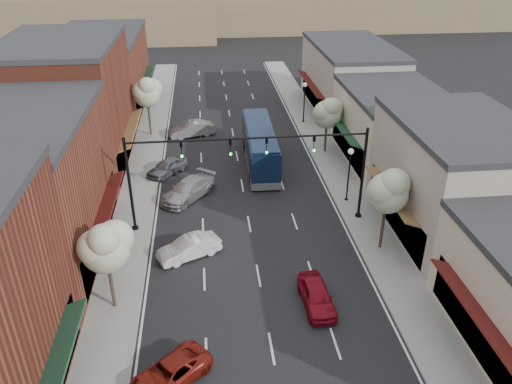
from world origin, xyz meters
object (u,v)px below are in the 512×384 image
object	(u,v)px
signal_mast_left	(164,170)
tree_right_far	(328,112)
parked_car_d	(167,167)
lamp_post_far	(305,96)
tree_left_far	(147,92)
coach_bus	(260,145)
parked_car_b	(189,248)
red_hatchback	(317,295)
parked_car_c	(188,189)
lamp_post_near	(349,166)
parked_car_a	(169,374)
tree_left_near	(105,245)
parked_car_e	(191,129)
signal_mast_right	(330,162)
tree_right_near	(389,190)

from	to	relation	value
signal_mast_left	tree_right_far	bearing A→B (deg)	40.54
parked_car_d	lamp_post_far	bearing A→B (deg)	78.29
tree_left_far	coach_bus	bearing A→B (deg)	-37.54
tree_right_far	lamp_post_far	bearing A→B (deg)	93.88
parked_car_b	parked_car_d	xyz separation A→B (m)	(-2.00, 12.41, 0.01)
red_hatchback	parked_car_c	bearing A→B (deg)	116.14
lamp_post_near	lamp_post_far	distance (m)	17.50
lamp_post_near	parked_car_d	xyz separation A→B (m)	(-14.00, 6.37, -2.33)
signal_mast_left	parked_car_a	world-z (taller)	signal_mast_left
parked_car_b	parked_car_c	size ratio (longest dim) A/B	0.79
tree_left_near	parked_car_e	xyz separation A→B (m)	(4.05, 25.49, -3.46)
lamp_post_near	parked_car_c	xyz separation A→B (m)	(-12.16, 1.87, -2.26)
red_hatchback	signal_mast_left	bearing A→B (deg)	131.08
parked_car_a	red_hatchback	bearing A→B (deg)	79.09
tree_right_far	tree_left_far	size ratio (longest dim) A/B	0.89
tree_right_far	tree_left_far	bearing A→B (deg)	160.13
tree_right_far	coach_bus	xyz separation A→B (m)	(-6.42, -1.82, -2.22)
signal_mast_left	parked_car_a	bearing A→B (deg)	-87.41
parked_car_e	parked_car_c	bearing A→B (deg)	-16.93
coach_bus	tree_left_far	bearing A→B (deg)	143.52
tree_left_far	coach_bus	distance (m)	13.14
parked_car_b	parked_car_c	distance (m)	7.91
parked_car_d	lamp_post_near	bearing A→B (deg)	15.34
parked_car_b	signal_mast_left	bearing A→B (deg)	176.69
signal_mast_right	tree_left_far	bearing A→B (deg)	127.71
tree_right_far	red_hatchback	size ratio (longest dim) A/B	1.37
parked_car_d	tree_right_near	bearing A→B (deg)	-1.82
parked_car_b	parked_car_e	distance (m)	20.97
signal_mast_left	coach_bus	world-z (taller)	signal_mast_left
parked_car_d	signal_mast_right	bearing A→B (deg)	2.91
red_hatchback	coach_bus	bearing A→B (deg)	90.52
signal_mast_left	tree_left_far	bearing A→B (deg)	98.35
lamp_post_far	tree_right_far	bearing A→B (deg)	-86.12
lamp_post_near	parked_car_e	bearing A→B (deg)	128.79
coach_bus	red_hatchback	world-z (taller)	coach_bus
parked_car_d	coach_bus	bearing A→B (deg)	48.58
tree_right_far	parked_car_b	size ratio (longest dim) A/B	1.33
tree_left_far	parked_car_d	xyz separation A→B (m)	(2.05, -9.08, -3.92)
tree_left_near	parked_car_e	bearing A→B (deg)	80.96
tree_right_near	parked_car_a	xyz separation A→B (m)	(-13.35, -9.53, -3.88)
tree_left_near	lamp_post_far	size ratio (longest dim) A/B	1.28
signal_mast_left	tree_left_far	world-z (taller)	signal_mast_left
parked_car_c	parked_car_b	bearing A→B (deg)	-50.58
tree_left_far	parked_car_c	world-z (taller)	tree_left_far
lamp_post_far	red_hatchback	bearing A→B (deg)	-99.53
tree_left_far	signal_mast_left	bearing A→B (deg)	-81.65
red_hatchback	parked_car_d	xyz separation A→B (m)	(-9.13, 17.86, 0.01)
tree_left_far	parked_car_b	distance (m)	22.21
signal_mast_right	parked_car_d	distance (m)	15.30
signal_mast_left	parked_car_b	bearing A→B (deg)	-68.13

